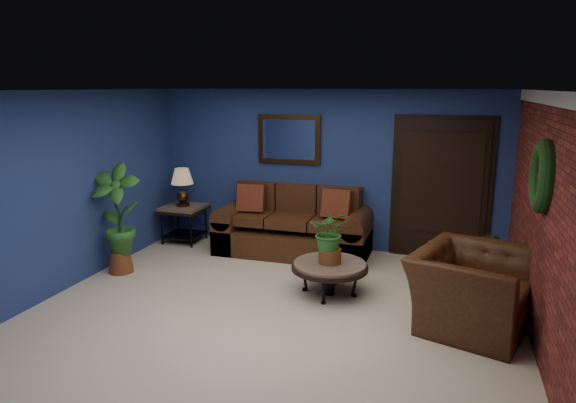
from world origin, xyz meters
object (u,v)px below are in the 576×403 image
(end_table, at_px, (184,214))
(armchair, at_px, (472,289))
(coffee_table, at_px, (330,267))
(sofa, at_px, (294,230))
(side_chair, at_px, (344,220))
(table_lamp, at_px, (182,183))

(end_table, bearing_deg, armchair, -22.47)
(coffee_table, bearing_deg, end_table, 152.68)
(sofa, bearing_deg, coffee_table, -58.84)
(coffee_table, height_order, side_chair, side_chair)
(end_table, distance_m, side_chair, 2.68)
(sofa, bearing_deg, end_table, -178.86)
(table_lamp, distance_m, side_chair, 2.71)
(end_table, bearing_deg, side_chair, 1.53)
(side_chair, xyz_separation_m, armchair, (1.78, -1.91, -0.14))
(sofa, distance_m, end_table, 1.91)
(coffee_table, xyz_separation_m, side_chair, (-0.13, 1.52, 0.21))
(end_table, height_order, side_chair, side_chair)
(coffee_table, relative_size, table_lamp, 1.58)
(end_table, bearing_deg, sofa, 1.14)
(table_lamp, bearing_deg, coffee_table, -27.32)
(sofa, height_order, coffee_table, sofa)
(sofa, bearing_deg, side_chair, 2.48)
(coffee_table, height_order, armchair, armchair)
(sofa, distance_m, coffee_table, 1.74)
(armchair, bearing_deg, side_chair, 61.39)
(sofa, height_order, table_lamp, table_lamp)
(end_table, distance_m, table_lamp, 0.53)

